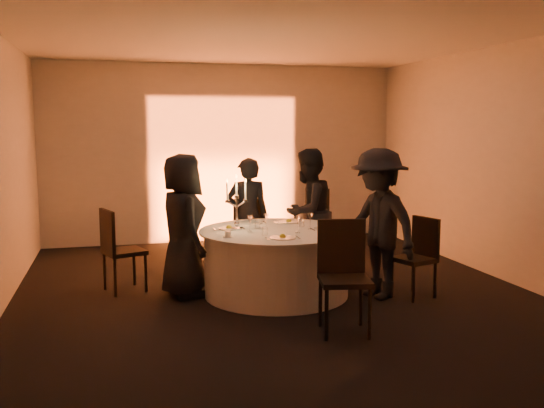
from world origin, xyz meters
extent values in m
plane|color=black|center=(0.00, 0.00, 0.00)|extent=(7.00, 7.00, 0.00)
plane|color=white|center=(0.00, 0.00, 3.00)|extent=(7.00, 7.00, 0.00)
plane|color=beige|center=(0.00, 3.50, 1.50)|extent=(7.00, 0.00, 7.00)
plane|color=beige|center=(0.00, -3.50, 1.50)|extent=(7.00, 0.00, 7.00)
plane|color=beige|center=(3.00, 0.00, 1.50)|extent=(0.00, 7.00, 7.00)
cube|color=black|center=(0.00, 3.20, 0.05)|extent=(0.25, 0.12, 0.10)
cylinder|color=black|center=(0.00, 0.00, 0.01)|extent=(0.60, 0.60, 0.03)
cylinder|color=black|center=(0.00, 0.00, 0.38)|extent=(0.20, 0.20, 0.75)
cylinder|color=white|center=(0.00, 0.00, 0.38)|extent=(1.68, 1.68, 0.75)
cylinder|color=white|center=(0.00, 0.00, 0.76)|extent=(1.80, 1.80, 0.02)
cube|color=black|center=(-1.72, 0.60, 0.48)|extent=(0.56, 0.56, 0.05)
cube|color=black|center=(-1.91, 0.54, 0.75)|extent=(0.18, 0.43, 0.50)
cylinder|color=black|center=(-1.48, 0.49, 0.23)|extent=(0.04, 0.04, 0.47)
cylinder|color=black|center=(-1.61, 0.84, 0.23)|extent=(0.04, 0.04, 0.47)
cylinder|color=black|center=(-1.84, 0.36, 0.23)|extent=(0.04, 0.04, 0.47)
cylinder|color=black|center=(-1.96, 0.72, 0.23)|extent=(0.04, 0.04, 0.47)
cube|color=black|center=(-0.02, 1.63, 0.47)|extent=(0.43, 0.43, 0.05)
cube|color=black|center=(-0.02, 1.44, 0.73)|extent=(0.43, 0.04, 0.49)
cylinder|color=black|center=(0.17, 1.81, 0.23)|extent=(0.04, 0.04, 0.46)
cylinder|color=black|center=(-0.20, 1.82, 0.23)|extent=(0.04, 0.04, 0.46)
cylinder|color=black|center=(0.16, 1.45, 0.23)|extent=(0.04, 0.04, 0.46)
cylinder|color=black|center=(-0.20, 1.45, 0.23)|extent=(0.04, 0.04, 0.46)
cube|color=black|center=(0.89, 1.60, 0.51)|extent=(0.63, 0.63, 0.05)
cube|color=black|center=(0.99, 1.42, 0.80)|extent=(0.43, 0.26, 0.53)
cylinder|color=black|center=(0.97, 1.87, 0.25)|extent=(0.04, 0.04, 0.50)
cylinder|color=black|center=(0.62, 1.68, 0.25)|extent=(0.04, 0.04, 0.50)
cylinder|color=black|center=(1.16, 1.52, 0.25)|extent=(0.04, 0.04, 0.50)
cylinder|color=black|center=(0.81, 1.33, 0.25)|extent=(0.04, 0.04, 0.50)
cube|color=black|center=(1.51, -0.49, 0.44)|extent=(0.51, 0.51, 0.05)
cube|color=black|center=(1.69, -0.44, 0.69)|extent=(0.16, 0.40, 0.46)
cylinder|color=black|center=(1.30, -0.38, 0.22)|extent=(0.04, 0.04, 0.43)
cylinder|color=black|center=(1.40, -0.71, 0.22)|extent=(0.04, 0.04, 0.43)
cylinder|color=black|center=(1.63, -0.28, 0.22)|extent=(0.04, 0.04, 0.43)
cylinder|color=black|center=(1.73, -0.60, 0.22)|extent=(0.04, 0.04, 0.43)
cube|color=black|center=(0.29, -1.45, 0.51)|extent=(0.55, 0.55, 0.05)
cube|color=black|center=(0.33, -1.24, 0.81)|extent=(0.47, 0.13, 0.54)
cylinder|color=black|center=(0.05, -1.61, 0.25)|extent=(0.04, 0.04, 0.50)
cylinder|color=black|center=(0.44, -1.69, 0.25)|extent=(0.04, 0.04, 0.50)
cylinder|color=black|center=(0.13, -1.22, 0.25)|extent=(0.04, 0.04, 0.50)
cylinder|color=black|center=(0.52, -1.29, 0.25)|extent=(0.04, 0.04, 0.50)
imported|color=black|center=(-1.06, 0.22, 0.83)|extent=(0.68, 0.90, 1.66)
imported|color=black|center=(-0.10, 1.12, 0.78)|extent=(0.60, 0.42, 1.55)
imported|color=black|center=(0.66, 0.86, 0.84)|extent=(1.03, 1.00, 1.68)
imported|color=black|center=(1.10, -0.39, 0.86)|extent=(0.98, 1.26, 1.72)
cylinder|color=white|center=(-0.52, 0.19, 0.78)|extent=(0.24, 0.24, 0.01)
cube|color=#B8B8BD|center=(-0.69, 0.19, 0.78)|extent=(0.01, 0.17, 0.01)
cube|color=#B8B8BD|center=(-0.35, 0.19, 0.78)|extent=(0.02, 0.17, 0.01)
sphere|color=yellow|center=(-0.52, 0.19, 0.82)|extent=(0.07, 0.07, 0.07)
cylinder|color=white|center=(-0.17, 0.56, 0.78)|extent=(0.28, 0.28, 0.01)
cube|color=#B8B8BD|center=(-0.34, 0.56, 0.78)|extent=(0.02, 0.17, 0.01)
cube|color=#B8B8BD|center=(0.00, 0.56, 0.78)|extent=(0.01, 0.17, 0.01)
cylinder|color=white|center=(0.29, 0.48, 0.78)|extent=(0.28, 0.28, 0.01)
cube|color=#B8B8BD|center=(0.12, 0.48, 0.78)|extent=(0.02, 0.17, 0.01)
cube|color=#B8B8BD|center=(0.46, 0.48, 0.78)|extent=(0.02, 0.17, 0.01)
sphere|color=yellow|center=(0.29, 0.48, 0.82)|extent=(0.07, 0.07, 0.07)
cylinder|color=white|center=(0.58, -0.10, 0.78)|extent=(0.29, 0.29, 0.01)
cube|color=#B8B8BD|center=(0.41, -0.10, 0.78)|extent=(0.02, 0.17, 0.01)
cube|color=#B8B8BD|center=(0.75, -0.10, 0.78)|extent=(0.01, 0.17, 0.01)
cylinder|color=white|center=(-0.07, -0.53, 0.78)|extent=(0.28, 0.28, 0.01)
cube|color=#B8B8BD|center=(-0.24, -0.53, 0.78)|extent=(0.02, 0.17, 0.01)
cube|color=#B8B8BD|center=(0.10, -0.53, 0.78)|extent=(0.01, 0.17, 0.01)
sphere|color=yellow|center=(-0.07, -0.53, 0.82)|extent=(0.07, 0.07, 0.07)
cylinder|color=white|center=(-0.62, -0.29, 0.77)|extent=(0.11, 0.11, 0.01)
cylinder|color=white|center=(-0.62, -0.29, 0.81)|extent=(0.07, 0.07, 0.06)
cylinder|color=silver|center=(-0.44, 0.15, 0.78)|extent=(0.13, 0.13, 0.02)
sphere|color=silver|center=(-0.44, 0.15, 0.84)|extent=(0.07, 0.07, 0.07)
cylinder|color=silver|center=(-0.44, 0.15, 0.97)|extent=(0.03, 0.03, 0.34)
cylinder|color=silver|center=(-0.44, 0.15, 1.15)|extent=(0.06, 0.06, 0.03)
cylinder|color=silver|center=(-0.44, 0.15, 1.27)|extent=(0.02, 0.02, 0.22)
cone|color=orange|center=(-0.44, 0.15, 1.40)|extent=(0.02, 0.02, 0.03)
cylinder|color=silver|center=(-0.49, 0.15, 1.07)|extent=(0.12, 0.02, 0.08)
cylinder|color=silver|center=(-0.55, 0.15, 1.10)|extent=(0.05, 0.05, 0.03)
cylinder|color=silver|center=(-0.55, 0.15, 1.22)|extent=(0.02, 0.02, 0.22)
cone|color=orange|center=(-0.55, 0.15, 1.35)|extent=(0.02, 0.02, 0.03)
cylinder|color=silver|center=(-0.38, 0.15, 1.07)|extent=(0.12, 0.02, 0.08)
cylinder|color=silver|center=(-0.33, 0.15, 1.10)|extent=(0.05, 0.05, 0.03)
cylinder|color=silver|center=(-0.33, 0.15, 1.22)|extent=(0.02, 0.02, 0.22)
cone|color=orange|center=(-0.33, 0.15, 1.35)|extent=(0.02, 0.02, 0.03)
cylinder|color=white|center=(-0.32, -0.03, 0.77)|extent=(0.06, 0.06, 0.01)
cylinder|color=white|center=(-0.32, -0.03, 0.83)|extent=(0.01, 0.01, 0.10)
cone|color=white|center=(-0.32, -0.03, 0.92)|extent=(0.07, 0.07, 0.09)
cylinder|color=white|center=(-0.34, -0.12, 0.77)|extent=(0.06, 0.06, 0.01)
cylinder|color=white|center=(-0.34, -0.12, 0.83)|extent=(0.01, 0.01, 0.10)
cone|color=white|center=(-0.34, -0.12, 0.92)|extent=(0.07, 0.07, 0.09)
cylinder|color=white|center=(0.18, -0.25, 0.77)|extent=(0.06, 0.06, 0.01)
cylinder|color=white|center=(0.18, -0.25, 0.83)|extent=(0.01, 0.01, 0.10)
cone|color=white|center=(0.18, -0.25, 0.92)|extent=(0.07, 0.07, 0.09)
cylinder|color=white|center=(-0.11, 0.03, 0.77)|extent=(0.06, 0.06, 0.01)
cylinder|color=white|center=(-0.11, 0.03, 0.83)|extent=(0.01, 0.01, 0.10)
cone|color=white|center=(-0.11, 0.03, 0.92)|extent=(0.07, 0.07, 0.09)
cylinder|color=white|center=(0.39, -0.06, 0.77)|extent=(0.06, 0.06, 0.01)
cylinder|color=white|center=(0.39, -0.06, 0.83)|extent=(0.01, 0.01, 0.10)
cone|color=white|center=(0.39, -0.06, 0.92)|extent=(0.07, 0.07, 0.09)
cylinder|color=white|center=(-0.21, -0.30, 0.82)|extent=(0.07, 0.07, 0.09)
cylinder|color=white|center=(-0.18, 0.18, 0.82)|extent=(0.07, 0.07, 0.09)
cylinder|color=white|center=(0.35, 0.14, 0.82)|extent=(0.07, 0.07, 0.09)
camera|label=1|loc=(-1.80, -6.71, 1.99)|focal=40.00mm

